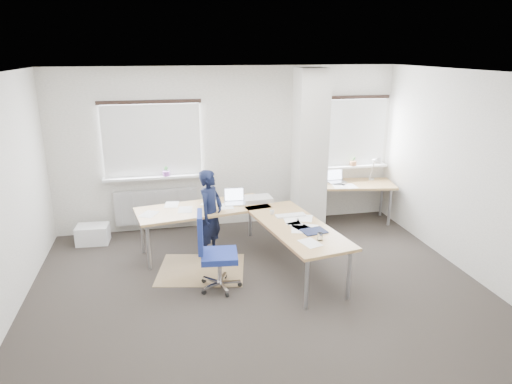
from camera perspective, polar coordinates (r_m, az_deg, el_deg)
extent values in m
plane|color=#2A2522|center=(6.20, 0.45, -12.16)|extent=(6.00, 6.00, 0.00)
cube|color=#BCB8AB|center=(8.02, -3.42, 5.46)|extent=(6.00, 0.04, 2.80)
cube|color=#BCB8AB|center=(3.43, 9.79, -11.87)|extent=(6.00, 0.04, 2.80)
cube|color=#BCB8AB|center=(6.92, 25.54, 1.81)|extent=(0.04, 5.00, 2.80)
cube|color=white|center=(5.39, 0.52, 14.65)|extent=(6.00, 5.00, 0.04)
cube|color=#BCB8AB|center=(7.80, 6.72, 4.96)|extent=(0.50, 0.50, 2.78)
cube|color=white|center=(7.87, -12.86, 6.30)|extent=(1.60, 0.04, 1.20)
cube|color=white|center=(7.83, -12.86, 6.25)|extent=(1.60, 0.02, 1.20)
cube|color=white|center=(7.94, -12.57, 1.82)|extent=(1.70, 0.20, 0.04)
cube|color=white|center=(8.60, 12.04, 7.29)|extent=(1.20, 0.04, 1.20)
cube|color=white|center=(8.56, 12.15, 7.24)|extent=(1.20, 0.02, 1.20)
cube|color=white|center=(8.67, 11.97, 3.17)|extent=(1.30, 0.20, 0.04)
cube|color=silver|center=(8.11, -12.32, -1.75)|extent=(1.40, 0.10, 0.60)
cylinder|color=#884598|center=(7.90, -11.15, 2.29)|extent=(0.12, 0.12, 0.08)
imported|color=#2A6327|center=(7.89, -11.16, 2.59)|extent=(0.09, 0.06, 0.17)
cylinder|color=#A4683F|center=(8.63, 12.04, 3.52)|extent=(0.12, 0.12, 0.08)
imported|color=#2A6327|center=(8.62, 12.06, 3.79)|extent=(0.09, 0.07, 0.17)
cube|color=#987B53|center=(6.76, -6.84, -9.60)|extent=(1.40, 1.26, 0.01)
cube|color=white|center=(7.99, -19.72, -4.99)|extent=(0.53, 0.39, 0.30)
cube|color=#9C6C43|center=(7.08, -6.67, -2.09)|extent=(2.11, 1.14, 0.04)
cube|color=#9C6C43|center=(6.36, 5.03, -4.32)|extent=(1.14, 2.11, 0.04)
cylinder|color=#99999F|center=(6.77, -13.26, -6.71)|extent=(0.05, 0.05, 0.69)
cylinder|color=#99999F|center=(7.32, -14.03, -4.89)|extent=(0.05, 0.05, 0.69)
cylinder|color=#99999F|center=(7.73, -0.75, -3.12)|extent=(0.05, 0.05, 0.69)
cylinder|color=#99999F|center=(5.67, 6.36, -11.30)|extent=(0.05, 0.05, 0.69)
cylinder|color=#99999F|center=(5.96, 11.54, -10.10)|extent=(0.05, 0.05, 0.69)
cylinder|color=#99999F|center=(7.37, 3.87, -4.22)|extent=(0.05, 0.05, 0.69)
cube|color=#B7B7BC|center=(7.20, -2.67, -1.42)|extent=(0.35, 0.25, 0.01)
cube|color=#B7B7BC|center=(7.27, -2.77, -0.29)|extent=(0.33, 0.07, 0.22)
cube|color=silver|center=(7.27, -2.77, -0.29)|extent=(0.29, 0.05, 0.19)
cube|color=white|center=(6.69, 4.32, -2.92)|extent=(0.45, 0.16, 0.02)
cube|color=#151C3A|center=(6.16, 7.25, -4.88)|extent=(0.36, 0.29, 0.01)
cube|color=beige|center=(7.30, 0.17, -0.89)|extent=(0.46, 0.33, 0.07)
imported|color=white|center=(6.72, 2.02, -2.57)|extent=(0.09, 0.09, 0.07)
cylinder|color=silver|center=(5.89, 8.01, -5.54)|extent=(0.07, 0.07, 0.10)
cube|color=#9C6C43|center=(8.50, 12.22, 0.97)|extent=(1.50, 0.93, 0.04)
cylinder|color=#99999F|center=(8.25, 8.42, -1.98)|extent=(0.05, 0.05, 0.69)
cylinder|color=#99999F|center=(8.54, 16.36, -1.83)|extent=(0.05, 0.05, 0.69)
cylinder|color=#99999F|center=(8.71, 7.84, -0.89)|extent=(0.05, 0.05, 0.69)
cylinder|color=#99999F|center=(8.99, 15.40, -0.78)|extent=(0.05, 0.05, 0.69)
cube|color=#B7B7BC|center=(8.48, 10.06, 1.26)|extent=(0.35, 0.25, 0.01)
cube|color=#B7B7BC|center=(8.55, 9.76, 2.20)|extent=(0.33, 0.07, 0.22)
cube|color=silver|center=(8.55, 9.76, 2.20)|extent=(0.29, 0.05, 0.19)
cylinder|color=silver|center=(8.77, 14.23, 1.56)|extent=(0.10, 0.10, 0.02)
cylinder|color=silver|center=(8.73, 14.32, 2.76)|extent=(0.02, 0.16, 0.38)
cylinder|color=silver|center=(8.57, 14.78, 3.98)|extent=(0.02, 0.29, 0.13)
cone|color=silver|center=(8.45, 15.19, 3.63)|extent=(0.14, 0.16, 0.17)
cube|color=navy|center=(6.05, -4.61, -7.96)|extent=(0.52, 0.52, 0.08)
cube|color=navy|center=(5.91, -6.99, -4.98)|extent=(0.10, 0.41, 0.51)
cylinder|color=silver|center=(6.14, -4.57, -9.60)|extent=(0.06, 0.06, 0.35)
cylinder|color=black|center=(6.26, -2.03, -11.47)|extent=(0.06, 0.04, 0.06)
cylinder|color=black|center=(6.48, -3.85, -10.45)|extent=(0.05, 0.07, 0.06)
cylinder|color=black|center=(6.39, -6.53, -10.95)|extent=(0.07, 0.06, 0.06)
cylinder|color=black|center=(6.12, -6.53, -12.35)|extent=(0.07, 0.06, 0.06)
cylinder|color=black|center=(6.03, -3.63, -12.70)|extent=(0.04, 0.07, 0.06)
imported|color=black|center=(6.90, -5.68, -2.79)|extent=(0.56, 0.60, 1.37)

